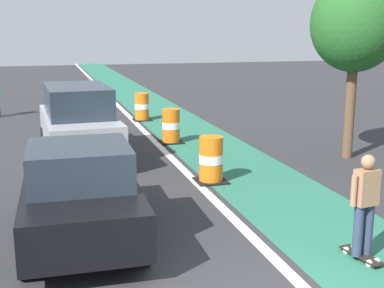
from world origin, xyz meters
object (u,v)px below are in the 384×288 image
parked_suv_second (78,122)px  traffic_barrel_mid (171,126)px  traffic_barrel_front (211,160)px  traffic_barrel_back (142,107)px  street_tree_sidewalk (356,25)px  skateboarder_on_lane (365,204)px  parked_sedan_nearest (80,193)px

parked_suv_second → traffic_barrel_mid: bearing=23.1°
traffic_barrel_front → traffic_barrel_mid: size_ratio=1.00×
parked_suv_second → traffic_barrel_back: size_ratio=4.30×
traffic_barrel_front → traffic_barrel_mid: (0.13, 4.49, 0.00)m
traffic_barrel_front → traffic_barrel_back: bearing=89.9°
traffic_barrel_mid → street_tree_sidewalk: (4.31, -3.29, 3.14)m
traffic_barrel_mid → skateboarder_on_lane: bearing=-84.8°
parked_sedan_nearest → traffic_barrel_front: 4.16m
skateboarder_on_lane → traffic_barrel_front: 4.78m
parked_suv_second → street_tree_sidewalk: bearing=-15.6°
skateboarder_on_lane → traffic_barrel_back: size_ratio=1.55×
traffic_barrel_back → traffic_barrel_front: bearing=-90.1°
parked_sedan_nearest → street_tree_sidewalk: size_ratio=0.83×
traffic_barrel_front → parked_sedan_nearest: bearing=-140.2°
parked_suv_second → traffic_barrel_back: parked_suv_second is taller
traffic_barrel_mid → parked_sedan_nearest: bearing=-114.9°
skateboarder_on_lane → street_tree_sidewalk: (3.48, 5.87, 2.76)m
skateboarder_on_lane → traffic_barrel_mid: (-0.83, 9.16, -0.38)m
skateboarder_on_lane → parked_sedan_nearest: parked_sedan_nearest is taller
skateboarder_on_lane → parked_suv_second: 8.76m
traffic_barrel_back → traffic_barrel_mid: bearing=-88.5°
parked_sedan_nearest → traffic_barrel_front: bearing=39.8°
parked_suv_second → traffic_barrel_front: (2.83, -3.23, -0.50)m
skateboarder_on_lane → traffic_barrel_back: skateboarder_on_lane is taller
skateboarder_on_lane → traffic_barrel_back: (-0.95, 13.57, -0.38)m
traffic_barrel_mid → traffic_barrel_back: 4.42m
parked_sedan_nearest → street_tree_sidewalk: street_tree_sidewalk is taller
skateboarder_on_lane → street_tree_sidewalk: street_tree_sidewalk is taller
parked_suv_second → traffic_barrel_back: (2.84, 5.67, -0.50)m
skateboarder_on_lane → traffic_barrel_mid: bearing=95.2°
parked_suv_second → traffic_barrel_front: 4.32m
parked_sedan_nearest → traffic_barrel_front: (3.19, 2.65, -0.30)m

